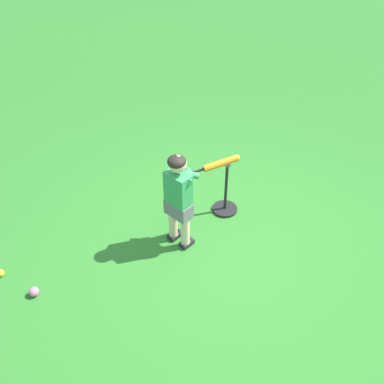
# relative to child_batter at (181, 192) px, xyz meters

# --- Properties ---
(ground_plane) EXTENTS (40.00, 40.00, 0.00)m
(ground_plane) POSITION_rel_child_batter_xyz_m (0.51, 0.09, -0.65)
(ground_plane) COLOR #2D7528
(child_batter) EXTENTS (0.57, 0.64, 1.08)m
(child_batter) POSITION_rel_child_batter_xyz_m (0.00, 0.00, 0.00)
(child_batter) COLOR #232328
(child_batter) RESTS_ON ground
(play_ball_by_bucket) EXTENTS (0.09, 0.09, 0.09)m
(play_ball_by_bucket) POSITION_rel_child_batter_xyz_m (-0.90, -1.22, -0.60)
(play_ball_by_bucket) COLOR pink
(play_ball_by_bucket) RESTS_ON ground
(play_ball_midfield) EXTENTS (0.07, 0.07, 0.07)m
(play_ball_midfield) POSITION_rel_child_batter_xyz_m (-1.35, -1.18, -0.61)
(play_ball_midfield) COLOR yellow
(play_ball_midfield) RESTS_ON ground
(batting_tee) EXTENTS (0.28, 0.28, 0.62)m
(batting_tee) POSITION_rel_child_batter_xyz_m (0.21, 0.65, -0.55)
(batting_tee) COLOR black
(batting_tee) RESTS_ON ground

